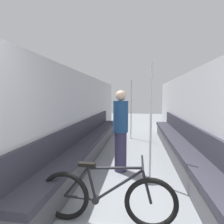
{
  "coord_description": "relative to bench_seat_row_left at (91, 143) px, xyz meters",
  "views": [
    {
      "loc": [
        0.11,
        -0.59,
        1.53
      ],
      "look_at": [
        -0.39,
        2.7,
        1.23
      ],
      "focal_mm": 28.0,
      "sensor_mm": 36.0,
      "label": 1
    }
  ],
  "objects": [
    {
      "name": "grab_pole_near",
      "position": [
        0.97,
        1.96,
        0.72
      ],
      "size": [
        0.08,
        0.08,
        2.12
      ],
      "color": "gray",
      "rests_on": "ground"
    },
    {
      "name": "bicycle",
      "position": [
        0.86,
        -2.4,
        0.02
      ],
      "size": [
        1.66,
        0.46,
        0.8
      ],
      "rotation": [
        0.0,
        0.0,
        0.02
      ],
      "color": "black",
      "rests_on": "ground"
    },
    {
      "name": "wall_right",
      "position": [
        2.5,
        -0.19,
        0.76
      ],
      "size": [
        0.1,
        10.32,
        2.14
      ],
      "primitive_type": "cube",
      "color": "#B2B2B7",
      "rests_on": "ground"
    },
    {
      "name": "grab_pole_far",
      "position": [
        1.45,
        -1.25,
        0.72
      ],
      "size": [
        0.08,
        0.08,
        2.12
      ],
      "color": "gray",
      "rests_on": "ground"
    },
    {
      "name": "passenger_standing",
      "position": [
        0.88,
        -0.87,
        0.55
      ],
      "size": [
        0.3,
        0.3,
        1.65
      ],
      "rotation": [
        0.0,
        0.0,
        -0.78
      ],
      "color": "#332D4C",
      "rests_on": "ground"
    },
    {
      "name": "bench_seat_row_left",
      "position": [
        0.0,
        0.0,
        0.0
      ],
      "size": [
        0.47,
        6.01,
        0.9
      ],
      "color": "#4C4C51",
      "rests_on": "ground"
    },
    {
      "name": "wall_left",
      "position": [
        -0.26,
        -0.19,
        0.76
      ],
      "size": [
        0.1,
        10.32,
        2.14
      ],
      "primitive_type": "cube",
      "color": "#B2B2B7",
      "rests_on": "ground"
    },
    {
      "name": "bench_seat_row_right",
      "position": [
        2.24,
        0.0,
        0.0
      ],
      "size": [
        0.47,
        6.01,
        0.9
      ],
      "color": "#4C4C51",
      "rests_on": "ground"
    }
  ]
}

